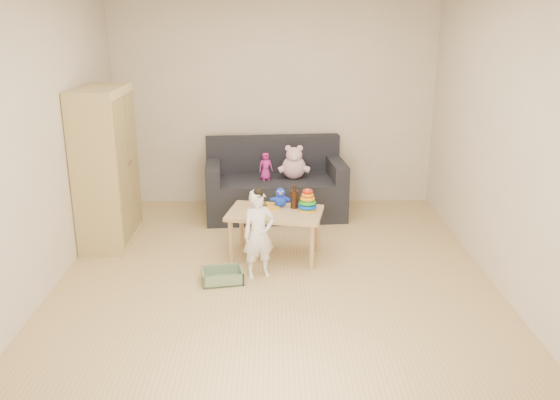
{
  "coord_description": "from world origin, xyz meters",
  "views": [
    {
      "loc": [
        -0.02,
        -5.14,
        2.37
      ],
      "look_at": [
        0.05,
        0.25,
        0.65
      ],
      "focal_mm": 38.0,
      "sensor_mm": 36.0,
      "label": 1
    }
  ],
  "objects_px": {
    "wardrobe": "(106,167)",
    "toddler": "(259,235)",
    "play_table": "(275,234)",
    "sofa": "(275,197)"
  },
  "relations": [
    {
      "from": "wardrobe",
      "to": "toddler",
      "type": "xyz_separation_m",
      "value": [
        1.61,
        -0.92,
        -0.42
      ]
    },
    {
      "from": "toddler",
      "to": "play_table",
      "type": "bearing_deg",
      "value": 51.29
    },
    {
      "from": "sofa",
      "to": "toddler",
      "type": "xyz_separation_m",
      "value": [
        -0.16,
        -1.75,
        0.18
      ]
    },
    {
      "from": "wardrobe",
      "to": "sofa",
      "type": "relative_size",
      "value": 1.0
    },
    {
      "from": "sofa",
      "to": "play_table",
      "type": "xyz_separation_m",
      "value": [
        -0.01,
        -1.28,
        0.01
      ]
    },
    {
      "from": "wardrobe",
      "to": "play_table",
      "type": "xyz_separation_m",
      "value": [
        1.76,
        -0.45,
        -0.58
      ]
    },
    {
      "from": "wardrobe",
      "to": "play_table",
      "type": "height_order",
      "value": "wardrobe"
    },
    {
      "from": "sofa",
      "to": "play_table",
      "type": "relative_size",
      "value": 1.79
    },
    {
      "from": "toddler",
      "to": "sofa",
      "type": "bearing_deg",
      "value": 64.09
    },
    {
      "from": "wardrobe",
      "to": "toddler",
      "type": "distance_m",
      "value": 1.9
    }
  ]
}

